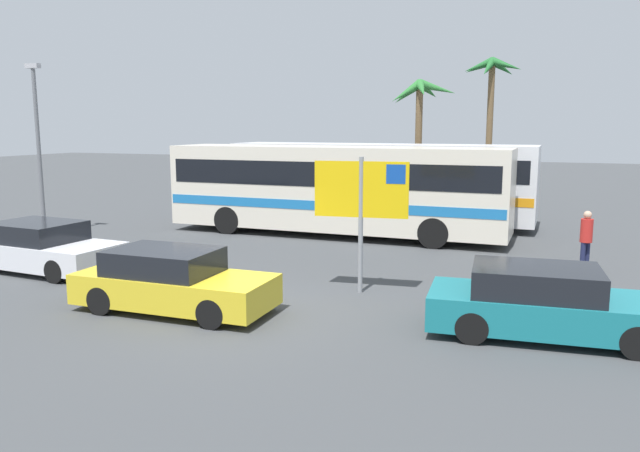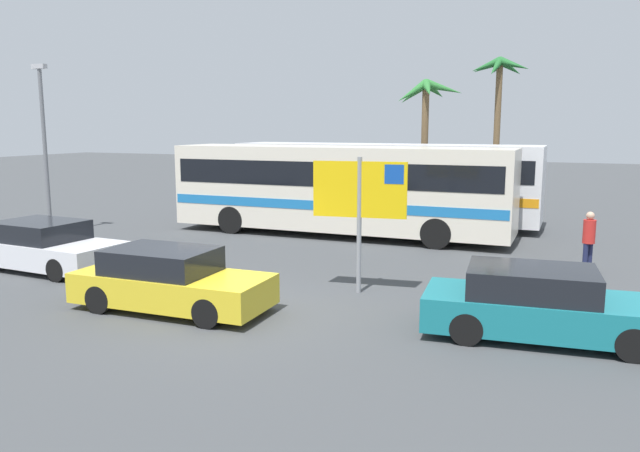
% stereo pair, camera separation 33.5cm
% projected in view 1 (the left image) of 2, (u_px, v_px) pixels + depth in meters
% --- Properties ---
extents(ground, '(120.00, 120.00, 0.00)m').
position_uv_depth(ground, '(225.00, 312.00, 13.03)').
color(ground, '#424447').
extents(bus_front_coach, '(12.14, 2.54, 3.17)m').
position_uv_depth(bus_front_coach, '(335.00, 186.00, 21.91)').
color(bus_front_coach, silver).
rests_on(bus_front_coach, ground).
extents(bus_rear_coach, '(12.14, 2.54, 3.17)m').
position_uv_depth(bus_rear_coach, '(379.00, 179.00, 24.72)').
color(bus_rear_coach, white).
rests_on(bus_rear_coach, ground).
extents(ferry_sign, '(2.19, 0.34, 3.20)m').
position_uv_depth(ferry_sign, '(363.00, 195.00, 14.20)').
color(ferry_sign, gray).
rests_on(ferry_sign, ground).
extents(car_white, '(4.40, 2.14, 1.32)m').
position_uv_depth(car_white, '(42.00, 247.00, 16.70)').
color(car_white, silver).
rests_on(car_white, ground).
extents(car_teal, '(4.52, 2.13, 1.32)m').
position_uv_depth(car_teal, '(545.00, 304.00, 11.44)').
color(car_teal, '#19757F').
rests_on(car_teal, ground).
extents(car_yellow, '(4.26, 1.78, 1.32)m').
position_uv_depth(car_yellow, '(172.00, 282.00, 13.05)').
color(car_yellow, yellow).
rests_on(car_yellow, ground).
extents(pedestrian_by_bus, '(0.32, 0.32, 1.65)m').
position_uv_depth(pedestrian_by_bus, '(586.00, 236.00, 16.57)').
color(pedestrian_by_bus, '#1E2347').
rests_on(pedestrian_by_bus, ground).
extents(lamp_post_right_side, '(0.56, 0.20, 6.03)m').
position_uv_depth(lamp_post_right_side, '(38.00, 142.00, 21.76)').
color(lamp_post_right_side, slate).
rests_on(lamp_post_right_side, ground).
extents(palm_tree_seaside, '(2.95, 2.88, 7.30)m').
position_uv_depth(palm_tree_seaside, '(491.00, 85.00, 31.04)').
color(palm_tree_seaside, brown).
rests_on(palm_tree_seaside, ground).
extents(palm_tree_inland, '(3.20, 3.28, 6.01)m').
position_uv_depth(palm_tree_inland, '(420.00, 106.00, 28.36)').
color(palm_tree_inland, brown).
rests_on(palm_tree_inland, ground).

